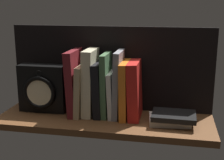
# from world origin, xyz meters

# --- Properties ---
(ground_plane) EXTENTS (0.83, 0.27, 0.03)m
(ground_plane) POSITION_xyz_m (0.00, 0.00, -0.01)
(ground_plane) COLOR brown
(back_panel) EXTENTS (0.83, 0.01, 0.34)m
(back_panel) POSITION_xyz_m (0.00, 0.13, 0.17)
(back_panel) COLOR black
(back_panel) RESTS_ON ground_plane
(book_maroon_dawkins) EXTENTS (0.04, 0.16, 0.26)m
(book_maroon_dawkins) POSITION_xyz_m (-0.13, 0.04, 0.13)
(book_maroon_dawkins) COLOR maroon
(book_maroon_dawkins) RESTS_ON ground_plane
(book_tan_shortstories) EXTENTS (0.03, 0.16, 0.20)m
(book_tan_shortstories) POSITION_xyz_m (-0.10, 0.04, 0.10)
(book_tan_shortstories) COLOR tan
(book_tan_shortstories) RESTS_ON ground_plane
(book_cream_twain) EXTENTS (0.04, 0.14, 0.26)m
(book_cream_twain) POSITION_xyz_m (-0.06, 0.04, 0.13)
(book_cream_twain) COLOR beige
(book_cream_twain) RESTS_ON ground_plane
(book_black_skeptic) EXTENTS (0.04, 0.14, 0.21)m
(book_black_skeptic) POSITION_xyz_m (-0.03, 0.04, 0.10)
(book_black_skeptic) COLOR black
(book_black_skeptic) RESTS_ON ground_plane
(book_green_romantic) EXTENTS (0.03, 0.13, 0.25)m
(book_green_romantic) POSITION_xyz_m (0.00, 0.04, 0.12)
(book_green_romantic) COLOR #476B44
(book_green_romantic) RESTS_ON ground_plane
(book_white_catcher) EXTENTS (0.03, 0.13, 0.18)m
(book_white_catcher) POSITION_xyz_m (0.03, 0.04, 0.09)
(book_white_catcher) COLOR silver
(book_white_catcher) RESTS_ON ground_plane
(book_gray_chess) EXTENTS (0.03, 0.14, 0.26)m
(book_gray_chess) POSITION_xyz_m (0.05, 0.04, 0.13)
(book_gray_chess) COLOR gray
(book_gray_chess) RESTS_ON ground_plane
(book_orange_pandolfini) EXTENTS (0.03, 0.16, 0.22)m
(book_orange_pandolfini) POSITION_xyz_m (0.08, 0.04, 0.11)
(book_orange_pandolfini) COLOR orange
(book_orange_pandolfini) RESTS_ON ground_plane
(book_red_requiem) EXTENTS (0.05, 0.15, 0.22)m
(book_red_requiem) POSITION_xyz_m (0.11, 0.04, 0.11)
(book_red_requiem) COLOR red
(book_red_requiem) RESTS_ON ground_plane
(framed_clock) EXTENTS (0.19, 0.08, 0.19)m
(framed_clock) POSITION_xyz_m (-0.26, 0.03, 0.09)
(framed_clock) COLOR black
(framed_clock) RESTS_ON ground_plane
(book_stack_side) EXTENTS (0.17, 0.13, 0.04)m
(book_stack_side) POSITION_xyz_m (0.26, -0.01, 0.02)
(book_stack_side) COLOR beige
(book_stack_side) RESTS_ON ground_plane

